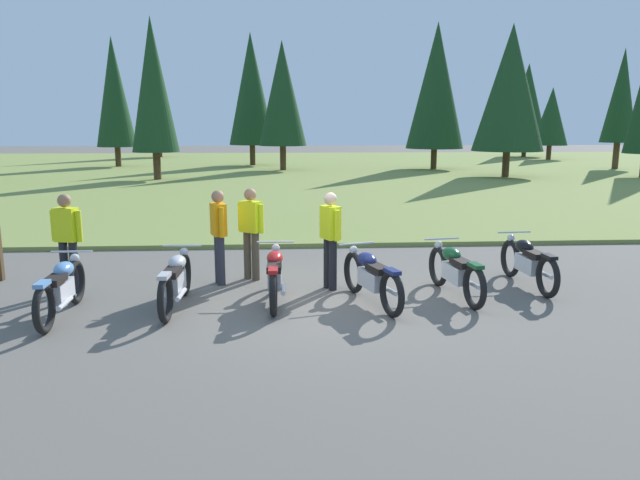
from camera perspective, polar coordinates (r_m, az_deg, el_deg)
The scene contains 13 objects.
ground_plane at distance 9.62m, azimuth 0.23°, elevation -5.95°, with size 140.00×140.00×0.00m, color #605B54.
grass_moorland at distance 35.59m, azimuth -2.62°, elevation 6.53°, with size 80.00×44.00×0.10m, color olive.
forest_treeline at distance 38.81m, azimuth 3.85°, elevation 13.72°, with size 39.82×24.59×8.89m.
motorcycle_sky_blue at distance 9.59m, azimuth -23.33°, elevation -4.21°, with size 0.62×2.10×0.88m.
motorcycle_silver at distance 9.50m, azimuth -13.52°, elevation -3.73°, with size 0.62×2.10×0.88m.
motorcycle_red at distance 9.58m, azimuth -4.30°, elevation -3.33°, with size 0.62×2.10×0.88m.
motorcycle_navy at distance 9.49m, azimuth 4.89°, elevation -3.49°, with size 0.82×2.04×0.88m.
motorcycle_british_green at distance 10.08m, azimuth 12.70°, elevation -2.86°, with size 0.65×2.09×0.88m.
motorcycle_black at distance 11.06m, azimuth 19.12°, elevation -1.97°, with size 0.62×2.10×0.88m.
rider_near_row_end at distance 10.19m, azimuth 0.98°, elevation 0.50°, with size 0.35×0.51×1.67m.
rider_checking_bike at distance 10.67m, azimuth -9.57°, elevation 0.82°, with size 0.33×0.52×1.67m.
rider_in_hivis_vest at distance 10.90m, azimuth -6.57°, elevation 1.11°, with size 0.47×0.38×1.67m.
rider_with_back_turned at distance 10.82m, azimuth -22.86°, elevation 0.25°, with size 0.54×0.30×1.67m.
Camera 1 is at (-0.62, -9.18, 2.80)m, focal length 33.74 mm.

